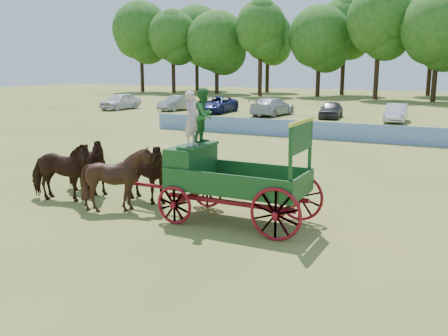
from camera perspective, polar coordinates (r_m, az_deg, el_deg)
ground at (r=13.26m, az=-0.54°, el=-7.56°), size 160.00×160.00×0.00m
horse_lead_left at (r=16.99m, az=-18.22°, el=-0.37°), size 2.55×1.64×1.99m
horse_lead_right at (r=17.76m, az=-15.73°, el=0.29°), size 2.48×1.40×1.99m
horse_wheel_left at (r=15.41m, az=-11.87°, el=-1.21°), size 2.07×1.90×1.99m
horse_wheel_right at (r=16.26m, az=-9.46°, el=-0.45°), size 2.53×1.57×1.99m
farm_dray at (r=14.16m, az=-1.08°, el=0.58°), size 5.99×2.00×3.73m
sponsor_banner at (r=30.14m, az=13.63°, el=4.04°), size 26.00×0.08×1.05m
treeline at (r=71.72m, az=18.49°, el=15.25°), size 89.90×23.13×15.41m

